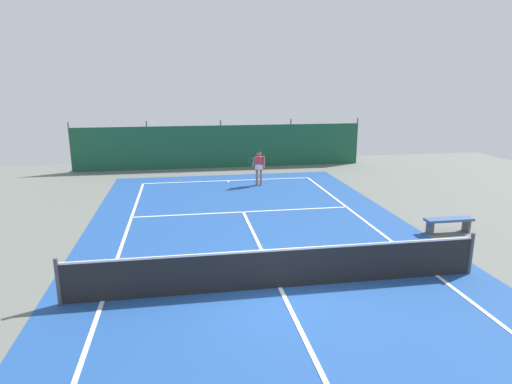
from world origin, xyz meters
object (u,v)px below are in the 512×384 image
(courtside_bench, at_px, (449,222))
(water_bottle, at_px, (433,229))
(tennis_player, at_px, (259,165))
(tennis_net, at_px, (280,268))
(tennis_ball_by_sideline, at_px, (367,250))
(tennis_ball_near_player, at_px, (251,177))
(tennis_ball_midcourt, at_px, (180,181))

(courtside_bench, relative_size, water_bottle, 6.67)
(tennis_player, bearing_deg, tennis_net, 104.99)
(tennis_ball_by_sideline, bearing_deg, tennis_ball_near_player, 99.57)
(tennis_ball_by_sideline, bearing_deg, tennis_player, 100.60)
(tennis_ball_near_player, height_order, tennis_ball_by_sideline, same)
(tennis_ball_midcourt, bearing_deg, courtside_bench, -46.49)
(tennis_ball_near_player, distance_m, tennis_ball_midcourt, 3.60)
(tennis_ball_midcourt, xyz_separation_m, water_bottle, (8.17, -9.03, 0.09))
(tennis_ball_by_sideline, height_order, courtside_bench, courtside_bench)
(tennis_ball_by_sideline, distance_m, water_bottle, 3.07)
(tennis_ball_midcourt, height_order, water_bottle, water_bottle)
(tennis_ball_midcourt, height_order, courtside_bench, courtside_bench)
(tennis_ball_by_sideline, relative_size, water_bottle, 0.28)
(tennis_net, distance_m, tennis_player, 10.81)
(tennis_net, xyz_separation_m, tennis_player, (1.35, 10.72, 0.45))
(tennis_ball_near_player, bearing_deg, tennis_ball_by_sideline, -80.43)
(tennis_ball_near_player, relative_size, water_bottle, 0.28)
(courtside_bench, bearing_deg, tennis_ball_by_sideline, -161.07)
(tennis_ball_by_sideline, bearing_deg, courtside_bench, 18.93)
(tennis_ball_by_sideline, distance_m, courtside_bench, 3.51)
(tennis_ball_near_player, bearing_deg, tennis_player, -86.10)
(tennis_net, bearing_deg, tennis_player, 82.81)
(tennis_net, relative_size, tennis_ball_near_player, 153.33)
(tennis_ball_midcourt, xyz_separation_m, tennis_ball_by_sideline, (5.36, -10.26, 0.00))
(courtside_bench, bearing_deg, tennis_player, 122.69)
(tennis_net, relative_size, tennis_player, 6.17)
(tennis_player, bearing_deg, courtside_bench, 144.87)
(tennis_ball_near_player, xyz_separation_m, courtside_bench, (5.07, -9.36, 0.34))
(tennis_ball_by_sideline, xyz_separation_m, courtside_bench, (3.30, 1.13, 0.34))
(courtside_bench, distance_m, water_bottle, 0.56)
(courtside_bench, xyz_separation_m, water_bottle, (-0.49, 0.10, -0.25))
(water_bottle, bearing_deg, courtside_bench, -11.54)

